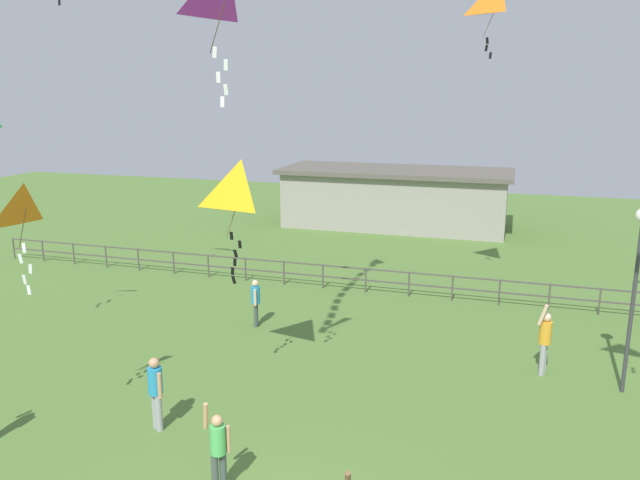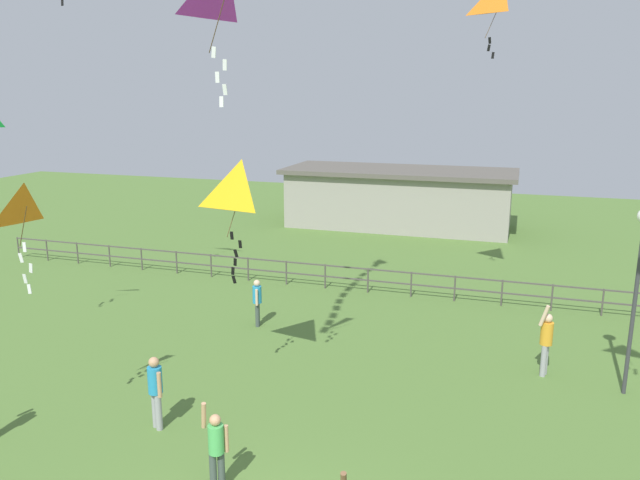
{
  "view_description": "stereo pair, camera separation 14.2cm",
  "coord_description": "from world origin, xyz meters",
  "px_view_note": "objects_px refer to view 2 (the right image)",
  "views": [
    {
      "loc": [
        3.28,
        -7.64,
        7.32
      ],
      "look_at": [
        -0.89,
        5.64,
        3.99
      ],
      "focal_mm": 34.76,
      "sensor_mm": 36.0,
      "label": 1
    },
    {
      "loc": [
        3.42,
        -7.59,
        7.32
      ],
      "look_at": [
        -0.89,
        5.64,
        3.99
      ],
      "focal_mm": 34.76,
      "sensor_mm": 36.0,
      "label": 2
    }
  ],
  "objects_px": {
    "person_0": "(546,339)",
    "kite_2": "(502,1)",
    "person_3": "(216,446)",
    "lamppost": "(640,263)",
    "person_5": "(257,300)",
    "kite_3": "(27,211)",
    "person_4": "(155,388)",
    "kite_5": "(242,190)"
  },
  "relations": [
    {
      "from": "kite_3",
      "to": "person_3",
      "type": "bearing_deg",
      "value": -5.44
    },
    {
      "from": "kite_2",
      "to": "kite_5",
      "type": "xyz_separation_m",
      "value": [
        -5.37,
        -7.62,
        -5.01
      ]
    },
    {
      "from": "person_4",
      "to": "kite_2",
      "type": "distance_m",
      "value": 15.09
    },
    {
      "from": "person_4",
      "to": "kite_3",
      "type": "distance_m",
      "value": 4.63
    },
    {
      "from": "lamppost",
      "to": "person_3",
      "type": "distance_m",
      "value": 10.56
    },
    {
      "from": "lamppost",
      "to": "kite_2",
      "type": "xyz_separation_m",
      "value": [
        -3.78,
        5.19,
        6.67
      ]
    },
    {
      "from": "kite_3",
      "to": "person_4",
      "type": "bearing_deg",
      "value": 32.9
    },
    {
      "from": "kite_3",
      "to": "kite_2",
      "type": "bearing_deg",
      "value": 54.23
    },
    {
      "from": "person_0",
      "to": "person_4",
      "type": "height_order",
      "value": "person_0"
    },
    {
      "from": "person_4",
      "to": "kite_5",
      "type": "distance_m",
      "value": 4.93
    },
    {
      "from": "lamppost",
      "to": "person_4",
      "type": "xyz_separation_m",
      "value": [
        -10.15,
        -5.03,
        -2.4
      ]
    },
    {
      "from": "lamppost",
      "to": "kite_5",
      "type": "height_order",
      "value": "kite_5"
    },
    {
      "from": "person_4",
      "to": "kite_3",
      "type": "height_order",
      "value": "kite_3"
    },
    {
      "from": "person_3",
      "to": "person_4",
      "type": "height_order",
      "value": "person_3"
    },
    {
      "from": "kite_2",
      "to": "person_4",
      "type": "bearing_deg",
      "value": -121.95
    },
    {
      "from": "person_5",
      "to": "kite_3",
      "type": "height_order",
      "value": "kite_3"
    },
    {
      "from": "lamppost",
      "to": "person_5",
      "type": "distance_m",
      "value": 10.92
    },
    {
      "from": "kite_2",
      "to": "person_0",
      "type": "bearing_deg",
      "value": -68.19
    },
    {
      "from": "lamppost",
      "to": "kite_5",
      "type": "xyz_separation_m",
      "value": [
        -9.15,
        -2.43,
        1.66
      ]
    },
    {
      "from": "person_3",
      "to": "lamppost",
      "type": "bearing_deg",
      "value": 40.19
    },
    {
      "from": "lamppost",
      "to": "person_4",
      "type": "distance_m",
      "value": 11.59
    },
    {
      "from": "lamppost",
      "to": "person_0",
      "type": "xyz_separation_m",
      "value": [
        -1.89,
        0.47,
        -2.37
      ]
    },
    {
      "from": "person_4",
      "to": "person_5",
      "type": "distance_m",
      "value": 6.45
    },
    {
      "from": "lamppost",
      "to": "person_3",
      "type": "bearing_deg",
      "value": -139.81
    },
    {
      "from": "lamppost",
      "to": "person_5",
      "type": "xyz_separation_m",
      "value": [
        -10.54,
        1.4,
        -2.5
      ]
    },
    {
      "from": "person_5",
      "to": "person_3",
      "type": "bearing_deg",
      "value": -71.46
    },
    {
      "from": "person_4",
      "to": "kite_2",
      "type": "bearing_deg",
      "value": 58.05
    },
    {
      "from": "person_5",
      "to": "kite_2",
      "type": "bearing_deg",
      "value": 29.26
    },
    {
      "from": "person_0",
      "to": "kite_3",
      "type": "xyz_separation_m",
      "value": [
        -10.12,
        -6.7,
        4.04
      ]
    },
    {
      "from": "kite_3",
      "to": "kite_5",
      "type": "distance_m",
      "value": 4.76
    },
    {
      "from": "person_5",
      "to": "kite_2",
      "type": "xyz_separation_m",
      "value": [
        6.76,
        3.79,
        9.17
      ]
    },
    {
      "from": "lamppost",
      "to": "kite_2",
      "type": "relative_size",
      "value": 1.98
    },
    {
      "from": "kite_3",
      "to": "kite_5",
      "type": "relative_size",
      "value": 0.78
    },
    {
      "from": "kite_2",
      "to": "kite_5",
      "type": "relative_size",
      "value": 0.81
    },
    {
      "from": "person_0",
      "to": "kite_2",
      "type": "bearing_deg",
      "value": 111.81
    },
    {
      "from": "person_0",
      "to": "lamppost",
      "type": "bearing_deg",
      "value": -13.96
    },
    {
      "from": "lamppost",
      "to": "kite_5",
      "type": "bearing_deg",
      "value": -165.13
    },
    {
      "from": "lamppost",
      "to": "person_0",
      "type": "height_order",
      "value": "lamppost"
    },
    {
      "from": "person_4",
      "to": "person_5",
      "type": "height_order",
      "value": "person_4"
    },
    {
      "from": "person_4",
      "to": "person_5",
      "type": "relative_size",
      "value": 1.11
    },
    {
      "from": "person_0",
      "to": "person_3",
      "type": "bearing_deg",
      "value": -130.01
    },
    {
      "from": "kite_3",
      "to": "kite_5",
      "type": "xyz_separation_m",
      "value": [
        2.86,
        3.8,
        -0.01
      ]
    }
  ]
}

